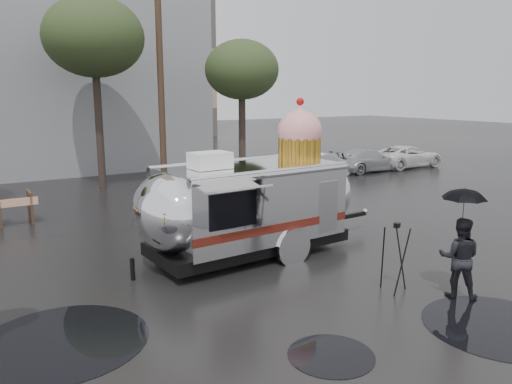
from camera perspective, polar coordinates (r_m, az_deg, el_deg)
ground at (r=9.90m, az=6.24°, el=-13.17°), size 120.00×120.00×0.00m
puddles at (r=8.24m, az=1.74°, el=-18.41°), size 9.52×6.69×0.01m
utility_pole at (r=22.58m, az=-10.85°, el=12.46°), size 1.60×0.28×9.00m
tree_mid at (r=22.88m, az=-18.05°, el=16.42°), size 4.20×4.20×8.03m
tree_right at (r=23.20m, az=-1.63°, el=13.70°), size 3.36×3.36×6.42m
parked_cars at (r=26.01m, az=10.67°, el=3.67°), size 13.20×1.90×1.50m
airstream_trailer at (r=12.60m, az=-0.41°, el=-0.94°), size 7.49×3.11×4.04m
person_right at (r=10.90m, az=22.22°, el=-6.97°), size 0.84×0.90×1.66m
umbrella_black at (r=10.63m, az=22.65°, el=-1.41°), size 1.06×1.06×2.27m
tripod at (r=10.77m, az=15.66°, el=-6.51°), size 0.60×0.59×1.48m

